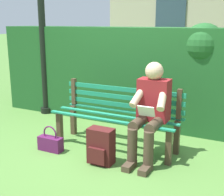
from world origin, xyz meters
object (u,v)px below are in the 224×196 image
(park_bench, at_px, (118,114))
(backpack, at_px, (101,146))
(person_seated, at_px, (150,109))
(handbag, at_px, (50,143))

(park_bench, xyz_separation_m, backpack, (-0.06, 0.58, -0.23))
(park_bench, height_order, person_seated, person_seated)
(backpack, relative_size, handbag, 1.28)
(backpack, distance_m, handbag, 0.78)
(person_seated, relative_size, handbag, 3.48)
(handbag, bearing_deg, backpack, 178.38)
(park_bench, bearing_deg, handbag, 38.24)
(park_bench, height_order, handbag, park_bench)
(backpack, xyz_separation_m, handbag, (0.77, -0.02, -0.11))
(park_bench, xyz_separation_m, person_seated, (-0.52, 0.18, 0.19))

